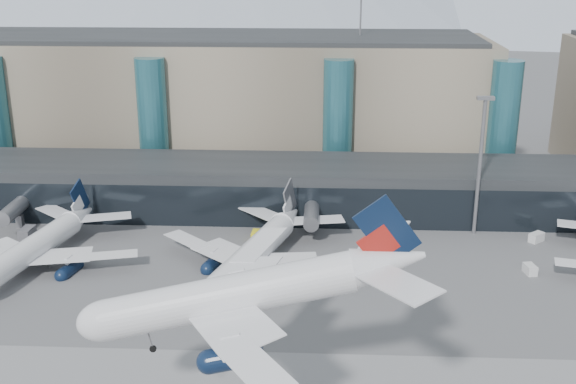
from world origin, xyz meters
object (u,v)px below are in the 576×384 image
object	(u,v)px
veh_d	(536,237)
veh_h	(235,277)
lightmast_mid	(480,158)
veh_f	(27,233)
jet_parked_left	(42,236)
jet_parked_mid	(262,238)
veh_g	(530,269)
veh_b	(257,236)
veh_c	(324,273)
hero_jet	(263,281)

from	to	relation	value
veh_d	veh_h	size ratio (longest dim) A/B	0.71
lightmast_mid	veh_d	xyz separation A→B (m)	(10.43, -3.49, -13.60)
veh_f	jet_parked_left	bearing A→B (deg)	-141.88
jet_parked_mid	veh_d	world-z (taller)	jet_parked_mid
veh_d	veh_h	distance (m)	55.61
veh_d	veh_g	distance (m)	14.41
jet_parked_left	veh_b	bearing A→B (deg)	-61.26
veh_h	jet_parked_left	bearing A→B (deg)	119.55
veh_c	veh_d	xyz separation A→B (m)	(38.18, 17.31, -0.32)
veh_g	veh_h	distance (m)	47.72
hero_jet	veh_f	distance (m)	74.43
veh_c	veh_d	size ratio (longest dim) A/B	1.43
veh_f	veh_h	bearing A→B (deg)	-110.08
veh_b	veh_d	distance (m)	50.29
lightmast_mid	jet_parked_left	distance (m)	77.15
hero_jet	veh_b	xyz separation A→B (m)	(-5.83, 55.98, -18.33)
lightmast_mid	veh_d	distance (m)	17.49
jet_parked_mid	veh_g	bearing A→B (deg)	-74.48
jet_parked_mid	veh_g	distance (m)	43.86
veh_c	jet_parked_left	bearing A→B (deg)	-165.96
hero_jet	veh_h	bearing A→B (deg)	97.05
jet_parked_left	veh_h	distance (m)	34.16
veh_f	veh_h	distance (m)	42.92
jet_parked_left	veh_c	size ratio (longest dim) A/B	8.86
lightmast_mid	veh_c	distance (m)	37.14
hero_jet	veh_c	size ratio (longest dim) A/B	8.97
veh_b	veh_d	bearing A→B (deg)	-84.15
veh_h	veh_f	bearing A→B (deg)	109.65
lightmast_mid	veh_f	world-z (taller)	lightmast_mid
veh_b	hero_jet	bearing A→B (deg)	-169.97
jet_parked_mid	veh_f	size ratio (longest dim) A/B	10.36
veh_g	veh_c	bearing A→B (deg)	-93.81
veh_d	lightmast_mid	bearing A→B (deg)	121.23
jet_parked_left	veh_f	world-z (taller)	jet_parked_left
hero_jet	veh_h	distance (m)	42.89
veh_c	veh_f	bearing A→B (deg)	-174.47
lightmast_mid	veh_f	distance (m)	82.75
veh_h	hero_jet	bearing A→B (deg)	-126.64
lightmast_mid	hero_jet	bearing A→B (deg)	-119.13
jet_parked_mid	veh_g	size ratio (longest dim) A/B	14.65
jet_parked_left	veh_g	world-z (taller)	jet_parked_left
lightmast_mid	jet_parked_mid	xyz separation A→B (m)	(-37.99, -15.52, -9.75)
jet_parked_left	veh_f	distance (m)	11.60
veh_d	jet_parked_left	bearing A→B (deg)	147.81
veh_b	veh_h	world-z (taller)	veh_h
veh_f	hero_jet	bearing A→B (deg)	-136.72
veh_c	veh_g	bearing A→B (deg)	26.72
veh_f	veh_h	xyz separation A→B (m)	(39.70, -16.30, 0.08)
jet_parked_left	veh_d	world-z (taller)	jet_parked_left
veh_c	veh_f	xyz separation A→B (m)	(-53.65, 14.24, -0.10)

